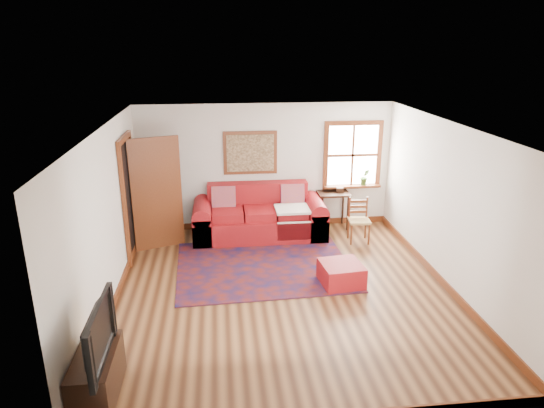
{
  "coord_description": "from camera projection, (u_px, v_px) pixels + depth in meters",
  "views": [
    {
      "loc": [
        -0.91,
        -6.53,
        3.61
      ],
      "look_at": [
        -0.11,
        0.6,
        1.2
      ],
      "focal_mm": 32.0,
      "sensor_mm": 36.0,
      "label": 1
    }
  ],
  "objects": [
    {
      "name": "ground",
      "position": [
        284.0,
        290.0,
        7.4
      ],
      "size": [
        5.5,
        5.5,
        0.0
      ],
      "primitive_type": "plane",
      "color": "#432312",
      "rests_on": "ground"
    },
    {
      "name": "room_envelope",
      "position": [
        284.0,
        187.0,
        6.89
      ],
      "size": [
        5.04,
        5.54,
        2.52
      ],
      "color": "silver",
      "rests_on": "ground"
    },
    {
      "name": "window",
      "position": [
        354.0,
        162.0,
        9.72
      ],
      "size": [
        1.18,
        0.2,
        1.38
      ],
      "color": "white",
      "rests_on": "ground"
    },
    {
      "name": "doorway",
      "position": [
        146.0,
        194.0,
        8.51
      ],
      "size": [
        0.89,
        1.08,
        2.14
      ],
      "color": "black",
      "rests_on": "ground"
    },
    {
      "name": "framed_artwork",
      "position": [
        250.0,
        153.0,
        9.43
      ],
      "size": [
        1.05,
        0.07,
        0.85
      ],
      "color": "brown",
      "rests_on": "ground"
    },
    {
      "name": "persian_rug",
      "position": [
        264.0,
        266.0,
        8.19
      ],
      "size": [
        2.97,
        2.42,
        0.02
      ],
      "primitive_type": "cube",
      "rotation": [
        0.0,
        0.0,
        0.04
      ],
      "color": "#60160D",
      "rests_on": "ground"
    },
    {
      "name": "red_leather_sofa",
      "position": [
        259.0,
        219.0,
        9.41
      ],
      "size": [
        2.53,
        1.04,
        0.99
      ],
      "color": "maroon",
      "rests_on": "ground"
    },
    {
      "name": "red_ottoman",
      "position": [
        341.0,
        274.0,
        7.53
      ],
      "size": [
        0.68,
        0.68,
        0.35
      ],
      "primitive_type": "cube",
      "rotation": [
        0.0,
        0.0,
        0.11
      ],
      "color": "maroon",
      "rests_on": "ground"
    },
    {
      "name": "side_table",
      "position": [
        333.0,
        198.0,
        9.72
      ],
      "size": [
        0.62,
        0.47,
        0.74
      ],
      "color": "black",
      "rests_on": "ground"
    },
    {
      "name": "ladder_back_chair",
      "position": [
        359.0,
        218.0,
        9.12
      ],
      "size": [
        0.42,
        0.4,
        0.83
      ],
      "color": "tan",
      "rests_on": "ground"
    },
    {
      "name": "media_cabinet",
      "position": [
        97.0,
        375.0,
        5.13
      ],
      "size": [
        0.42,
        0.92,
        0.51
      ],
      "primitive_type": "cube",
      "color": "black",
      "rests_on": "ground"
    },
    {
      "name": "television",
      "position": [
        90.0,
        335.0,
        4.86
      ],
      "size": [
        0.14,
        1.07,
        0.61
      ],
      "primitive_type": "imported",
      "rotation": [
        0.0,
        0.0,
        1.57
      ],
      "color": "black",
      "rests_on": "media_cabinet"
    },
    {
      "name": "candle_hurricane",
      "position": [
        107.0,
        326.0,
        5.42
      ],
      "size": [
        0.12,
        0.12,
        0.18
      ],
      "color": "silver",
      "rests_on": "media_cabinet"
    }
  ]
}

